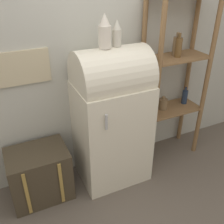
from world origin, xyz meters
The scene contains 7 objects.
ground_plane centered at (0.00, 0.00, 0.00)m, with size 12.00×12.00×0.00m, color #60564C.
wall_back centered at (0.00, 0.57, 1.35)m, with size 7.00×0.09×2.70m.
refrigerator centered at (0.00, 0.27, 0.74)m, with size 0.69×0.59×1.43m.
suitcase_trunk centered at (-0.77, 0.30, 0.26)m, with size 0.57×0.44×0.53m.
shelf_unit centered at (0.79, 0.36, 1.04)m, with size 0.69×0.35×1.83m.
vase_left centered at (-0.06, 0.27, 1.57)m, with size 0.11×0.11×0.29m.
vase_center centered at (0.05, 0.28, 1.54)m, with size 0.08×0.08×0.23m.
Camera 1 is at (-0.95, -1.76, 2.06)m, focal length 42.00 mm.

